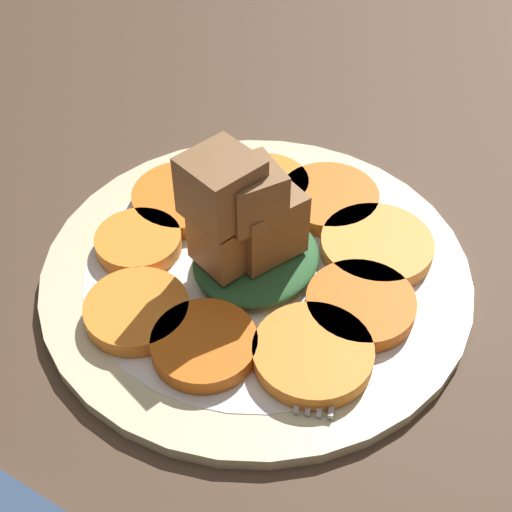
{
  "coord_description": "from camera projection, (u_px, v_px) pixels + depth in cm",
  "views": [
    {
      "loc": [
        -29.86,
        -17.72,
        39.08
      ],
      "look_at": [
        0.0,
        0.0,
        4.1
      ],
      "focal_mm": 50.0,
      "sensor_mm": 36.0,
      "label": 1
    }
  ],
  "objects": [
    {
      "name": "carrot_slice_7",
      "position": [
        329.0,
        198.0,
        0.54
      ],
      "size": [
        7.55,
        7.55,
        1.18
      ],
      "primitive_type": "cylinder",
      "color": "orange",
      "rests_on": "plate"
    },
    {
      "name": "carrot_slice_5",
      "position": [
        360.0,
        305.0,
        0.47
      ],
      "size": [
        7.24,
        7.24,
        1.18
      ],
      "primitive_type": "cylinder",
      "color": "orange",
      "rests_on": "plate"
    },
    {
      "name": "carrot_slice_4",
      "position": [
        313.0,
        354.0,
        0.44
      ],
      "size": [
        7.54,
        7.54,
        1.18
      ],
      "primitive_type": "cylinder",
      "color": "orange",
      "rests_on": "plate"
    },
    {
      "name": "plate",
      "position": [
        256.0,
        272.0,
        0.5
      ],
      "size": [
        30.09,
        30.09,
        1.05
      ],
      "color": "beige",
      "rests_on": "table_slab"
    },
    {
      "name": "carrot_slice_8",
      "position": [
        266.0,
        185.0,
        0.55
      ],
      "size": [
        6.69,
        6.69,
        1.18
      ],
      "primitive_type": "cylinder",
      "color": "orange",
      "rests_on": "plate"
    },
    {
      "name": "carrot_slice_3",
      "position": [
        204.0,
        345.0,
        0.44
      ],
      "size": [
        6.71,
        6.71,
        1.18
      ],
      "primitive_type": "cylinder",
      "color": "orange",
      "rests_on": "plate"
    },
    {
      "name": "carrot_slice_2",
      "position": [
        137.0,
        310.0,
        0.46
      ],
      "size": [
        6.84,
        6.84,
        1.18
      ],
      "primitive_type": "cylinder",
      "color": "orange",
      "rests_on": "plate"
    },
    {
      "name": "carrot_slice_0",
      "position": [
        184.0,
        198.0,
        0.54
      ],
      "size": [
        7.9,
        7.9,
        1.18
      ],
      "primitive_type": "cylinder",
      "color": "orange",
      "rests_on": "plate"
    },
    {
      "name": "fork",
      "position": [
        329.0,
        305.0,
        0.47
      ],
      "size": [
        17.56,
        7.85,
        0.4
      ],
      "rotation": [
        0.0,
        0.0,
        0.35
      ],
      "color": "#B2B2B7",
      "rests_on": "plate"
    },
    {
      "name": "center_pile",
      "position": [
        248.0,
        227.0,
        0.47
      ],
      "size": [
        9.5,
        8.55,
        10.02
      ],
      "color": "#2D6033",
      "rests_on": "plate"
    },
    {
      "name": "table_slab",
      "position": [
        256.0,
        286.0,
        0.51
      ],
      "size": [
        120.0,
        120.0,
        2.0
      ],
      "primitive_type": "cube",
      "color": "#4C3828",
      "rests_on": "ground"
    },
    {
      "name": "carrot_slice_6",
      "position": [
        377.0,
        246.0,
        0.51
      ],
      "size": [
        8.0,
        8.0,
        1.18
      ],
      "primitive_type": "cylinder",
      "color": "orange",
      "rests_on": "plate"
    },
    {
      "name": "carrot_slice_1",
      "position": [
        139.0,
        242.0,
        0.51
      ],
      "size": [
        6.17,
        6.17,
        1.18
      ],
      "primitive_type": "cylinder",
      "color": "orange",
      "rests_on": "plate"
    }
  ]
}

